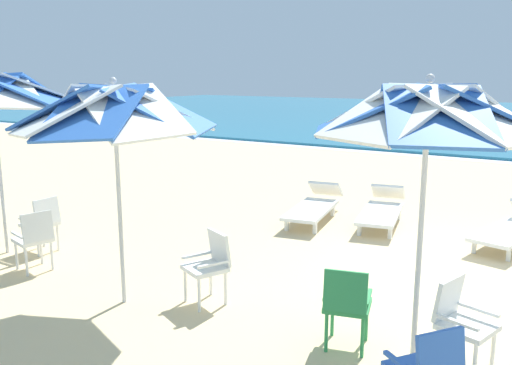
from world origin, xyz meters
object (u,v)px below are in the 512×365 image
at_px(plastic_chair_1, 347,303).
at_px(sun_lounger_2, 382,209).
at_px(plastic_chair_2, 461,319).
at_px(beach_umbrella_1, 115,111).
at_px(plastic_chair_4, 42,221).
at_px(sun_lounger_3, 314,206).
at_px(beach_umbrella_0, 428,114).
at_px(plastic_chair_6, 34,237).
at_px(plastic_chair_3, 210,263).

xyz_separation_m(plastic_chair_1, sun_lounger_2, (-1.20, 4.61, -0.22)).
bearing_deg(sun_lounger_2, plastic_chair_2, -63.15).
distance_m(plastic_chair_2, beach_umbrella_1, 4.18).
bearing_deg(plastic_chair_4, sun_lounger_3, 54.66).
bearing_deg(beach_umbrella_0, sun_lounger_3, 126.26).
relative_size(plastic_chair_1, plastic_chair_4, 1.00).
relative_size(beach_umbrella_0, plastic_chair_4, 3.12).
height_order(beach_umbrella_0, plastic_chair_6, beach_umbrella_0).
bearing_deg(sun_lounger_3, beach_umbrella_1, -94.30).
bearing_deg(sun_lounger_3, sun_lounger_2, 18.61).
bearing_deg(beach_umbrella_0, plastic_chair_1, -170.67).
bearing_deg(beach_umbrella_1, plastic_chair_4, 163.94).
bearing_deg(sun_lounger_3, plastic_chair_4, -125.34).
distance_m(plastic_chair_1, sun_lounger_3, 4.84).
distance_m(plastic_chair_3, sun_lounger_3, 4.04).
bearing_deg(plastic_chair_2, plastic_chair_4, 178.74).
xyz_separation_m(plastic_chair_1, plastic_chair_4, (-5.11, 0.35, 0.00)).
relative_size(plastic_chair_2, plastic_chair_4, 1.00).
distance_m(plastic_chair_1, plastic_chair_2, 1.05).
height_order(sun_lounger_2, sun_lounger_3, same).
xyz_separation_m(plastic_chair_3, plastic_chair_4, (-3.28, 0.14, 0.00)).
bearing_deg(plastic_chair_6, sun_lounger_2, 55.61).
relative_size(plastic_chair_2, plastic_chair_6, 1.00).
xyz_separation_m(plastic_chair_1, beach_umbrella_1, (-2.71, -0.34, 1.80)).
bearing_deg(beach_umbrella_1, plastic_chair_6, 176.43).
bearing_deg(plastic_chair_4, beach_umbrella_0, -2.46).
relative_size(plastic_chair_3, sun_lounger_3, 0.39).
xyz_separation_m(plastic_chair_4, plastic_chair_6, (0.60, -0.58, 0.00)).
height_order(beach_umbrella_0, sun_lounger_2, beach_umbrella_0).
height_order(plastic_chair_6, sun_lounger_3, plastic_chair_6).
relative_size(plastic_chair_2, beach_umbrella_1, 0.32).
relative_size(beach_umbrella_1, sun_lounger_2, 1.20).
distance_m(plastic_chair_4, sun_lounger_3, 4.74).
height_order(plastic_chair_1, beach_umbrella_1, beach_umbrella_1).
bearing_deg(sun_lounger_2, plastic_chair_1, -75.45).
bearing_deg(plastic_chair_4, beach_umbrella_1, -16.06).
distance_m(plastic_chair_4, sun_lounger_2, 5.78).
bearing_deg(sun_lounger_3, plastic_chair_2, -49.64).
distance_m(plastic_chair_1, sun_lounger_2, 4.77).
distance_m(plastic_chair_1, plastic_chair_6, 4.51).
bearing_deg(plastic_chair_2, beach_umbrella_0, -163.62).
xyz_separation_m(plastic_chair_4, sun_lounger_3, (2.74, 3.86, -0.22)).
xyz_separation_m(plastic_chair_3, sun_lounger_3, (-0.54, 4.00, -0.22)).
relative_size(plastic_chair_2, sun_lounger_3, 0.39).
distance_m(plastic_chair_2, sun_lounger_2, 4.93).
bearing_deg(beach_umbrella_0, sun_lounger_2, 112.23).
bearing_deg(beach_umbrella_1, plastic_chair_1, 7.08).
bearing_deg(plastic_chair_6, sun_lounger_3, 64.32).
height_order(plastic_chair_4, sun_lounger_2, plastic_chair_4).
bearing_deg(beach_umbrella_1, plastic_chair_2, 8.45).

